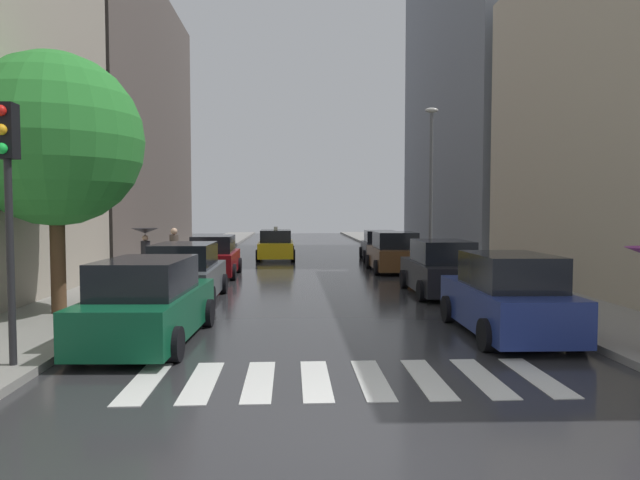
{
  "coord_description": "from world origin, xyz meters",
  "views": [
    {
      "loc": [
        -0.85,
        -6.29,
        2.72
      ],
      "look_at": [
        0.47,
        19.03,
        1.37
      ],
      "focal_mm": 31.83,
      "sensor_mm": 36.0,
      "label": 1
    }
  ],
  "objects_px": {
    "taxi_midroad": "(276,245)",
    "lamp_post_right": "(431,176)",
    "parked_car_left_third": "(214,257)",
    "parked_car_right_nearest": "(507,297)",
    "street_tree_left": "(55,140)",
    "parked_car_right_third": "(394,253)",
    "parked_car_left_nearest": "(149,304)",
    "parked_car_right_second": "(441,269)",
    "traffic_light_left_corner": "(7,175)",
    "pedestrian_foreground": "(145,240)",
    "parked_car_left_second": "(186,274)",
    "pedestrian_near_tree": "(174,249)",
    "parked_car_right_fourth": "(380,246)"
  },
  "relations": [
    {
      "from": "parked_car_right_second",
      "to": "parked_car_right_third",
      "type": "relative_size",
      "value": 1.04
    },
    {
      "from": "parked_car_left_third",
      "to": "taxi_midroad",
      "type": "height_order",
      "value": "taxi_midroad"
    },
    {
      "from": "parked_car_right_nearest",
      "to": "street_tree_left",
      "type": "relative_size",
      "value": 0.68
    },
    {
      "from": "parked_car_right_second",
      "to": "traffic_light_left_corner",
      "type": "bearing_deg",
      "value": 132.57
    },
    {
      "from": "parked_car_left_second",
      "to": "parked_car_right_fourth",
      "type": "relative_size",
      "value": 1.1
    },
    {
      "from": "traffic_light_left_corner",
      "to": "taxi_midroad",
      "type": "bearing_deg",
      "value": 80.12
    },
    {
      "from": "parked_car_right_nearest",
      "to": "pedestrian_near_tree",
      "type": "bearing_deg",
      "value": 41.21
    },
    {
      "from": "parked_car_left_third",
      "to": "pedestrian_near_tree",
      "type": "xyz_separation_m",
      "value": [
        -1.56,
        -0.23,
        0.35
      ]
    },
    {
      "from": "parked_car_right_third",
      "to": "parked_car_left_nearest",
      "type": "bearing_deg",
      "value": 150.8
    },
    {
      "from": "parked_car_left_third",
      "to": "pedestrian_foreground",
      "type": "xyz_separation_m",
      "value": [
        -2.6,
        -0.64,
        0.74
      ]
    },
    {
      "from": "parked_car_right_nearest",
      "to": "parked_car_right_third",
      "type": "xyz_separation_m",
      "value": [
        -0.11,
        12.73,
        -0.01
      ]
    },
    {
      "from": "parked_car_right_nearest",
      "to": "traffic_light_left_corner",
      "type": "height_order",
      "value": "traffic_light_left_corner"
    },
    {
      "from": "parked_car_right_nearest",
      "to": "traffic_light_left_corner",
      "type": "distance_m",
      "value": 9.89
    },
    {
      "from": "taxi_midroad",
      "to": "pedestrian_foreground",
      "type": "bearing_deg",
      "value": 149.87
    },
    {
      "from": "parked_car_right_fourth",
      "to": "traffic_light_left_corner",
      "type": "bearing_deg",
      "value": 158.45
    },
    {
      "from": "pedestrian_near_tree",
      "to": "parked_car_right_fourth",
      "type": "bearing_deg",
      "value": -23.53
    },
    {
      "from": "taxi_midroad",
      "to": "lamp_post_right",
      "type": "xyz_separation_m",
      "value": [
        7.21,
        -5.71,
        3.52
      ]
    },
    {
      "from": "parked_car_left_third",
      "to": "lamp_post_right",
      "type": "relative_size",
      "value": 0.58
    },
    {
      "from": "parked_car_left_second",
      "to": "lamp_post_right",
      "type": "xyz_separation_m",
      "value": [
        9.5,
        8.68,
        3.47
      ]
    },
    {
      "from": "parked_car_right_second",
      "to": "parked_car_right_fourth",
      "type": "height_order",
      "value": "parked_car_right_second"
    },
    {
      "from": "parked_car_right_third",
      "to": "traffic_light_left_corner",
      "type": "distance_m",
      "value": 17.87
    },
    {
      "from": "parked_car_right_second",
      "to": "traffic_light_left_corner",
      "type": "xyz_separation_m",
      "value": [
        -9.41,
        -8.35,
        2.47
      ]
    },
    {
      "from": "parked_car_right_nearest",
      "to": "taxi_midroad",
      "type": "bearing_deg",
      "value": 16.84
    },
    {
      "from": "parked_car_left_second",
      "to": "parked_car_right_second",
      "type": "bearing_deg",
      "value": -83.13
    },
    {
      "from": "parked_car_right_nearest",
      "to": "traffic_light_left_corner",
      "type": "xyz_separation_m",
      "value": [
        -9.27,
        -2.42,
        2.46
      ]
    },
    {
      "from": "parked_car_left_second",
      "to": "parked_car_right_nearest",
      "type": "bearing_deg",
      "value": -122.64
    },
    {
      "from": "parked_car_right_second",
      "to": "parked_car_right_third",
      "type": "bearing_deg",
      "value": 3.08
    },
    {
      "from": "pedestrian_foreground",
      "to": "parked_car_right_nearest",
      "type": "bearing_deg",
      "value": -127.95
    },
    {
      "from": "parked_car_right_second",
      "to": "pedestrian_near_tree",
      "type": "xyz_separation_m",
      "value": [
        -9.49,
        5.13,
        0.32
      ]
    },
    {
      "from": "parked_car_right_second",
      "to": "parked_car_right_third",
      "type": "distance_m",
      "value": 6.8
    },
    {
      "from": "pedestrian_near_tree",
      "to": "lamp_post_right",
      "type": "xyz_separation_m",
      "value": [
        11.07,
        2.58,
        3.15
      ]
    },
    {
      "from": "parked_car_right_second",
      "to": "lamp_post_right",
      "type": "relative_size",
      "value": 0.61
    },
    {
      "from": "lamp_post_right",
      "to": "street_tree_left",
      "type": "bearing_deg",
      "value": -137.42
    },
    {
      "from": "traffic_light_left_corner",
      "to": "lamp_post_right",
      "type": "relative_size",
      "value": 0.6
    },
    {
      "from": "parked_car_right_nearest",
      "to": "parked_car_right_fourth",
      "type": "bearing_deg",
      "value": 0.53
    },
    {
      "from": "parked_car_right_fourth",
      "to": "street_tree_left",
      "type": "distance_m",
      "value": 19.53
    },
    {
      "from": "parked_car_right_third",
      "to": "parked_car_right_fourth",
      "type": "distance_m",
      "value": 5.71
    },
    {
      "from": "parked_car_left_second",
      "to": "lamp_post_right",
      "type": "bearing_deg",
      "value": -47.64
    },
    {
      "from": "parked_car_left_nearest",
      "to": "taxi_midroad",
      "type": "height_order",
      "value": "taxi_midroad"
    },
    {
      "from": "parked_car_left_second",
      "to": "taxi_midroad",
      "type": "bearing_deg",
      "value": -9.11
    },
    {
      "from": "parked_car_right_fourth",
      "to": "lamp_post_right",
      "type": "distance_m",
      "value": 6.14
    },
    {
      "from": "parked_car_left_nearest",
      "to": "parked_car_left_second",
      "type": "distance_m",
      "value": 5.27
    },
    {
      "from": "parked_car_left_nearest",
      "to": "taxi_midroad",
      "type": "distance_m",
      "value": 19.76
    },
    {
      "from": "parked_car_left_nearest",
      "to": "parked_car_right_second",
      "type": "height_order",
      "value": "parked_car_right_second"
    },
    {
      "from": "street_tree_left",
      "to": "parked_car_right_fourth",
      "type": "bearing_deg",
      "value": 56.37
    },
    {
      "from": "pedestrian_foreground",
      "to": "pedestrian_near_tree",
      "type": "xyz_separation_m",
      "value": [
        1.04,
        0.41,
        -0.4
      ]
    },
    {
      "from": "parked_car_left_nearest",
      "to": "street_tree_left",
      "type": "bearing_deg",
      "value": 49.1
    },
    {
      "from": "parked_car_right_fourth",
      "to": "taxi_midroad",
      "type": "bearing_deg",
      "value": 83.43
    },
    {
      "from": "parked_car_left_second",
      "to": "parked_car_right_third",
      "type": "distance_m",
      "value": 10.9
    },
    {
      "from": "street_tree_left",
      "to": "lamp_post_right",
      "type": "relative_size",
      "value": 0.89
    }
  ]
}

